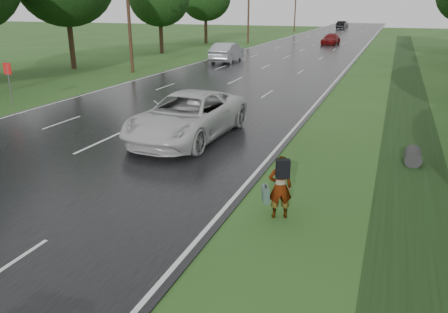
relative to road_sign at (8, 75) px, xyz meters
name	(u,v)px	position (x,y,z in m)	size (l,w,h in m)	color
road	(297,53)	(8.50, 33.00, -1.62)	(14.00, 180.00, 0.04)	black
edge_stripe_east	(358,55)	(15.25, 33.00, -1.60)	(0.12, 180.00, 0.01)	silver
edge_stripe_west	(241,50)	(1.75, 33.00, -1.60)	(0.12, 180.00, 0.01)	silver
center_line	(297,52)	(8.50, 33.00, -1.60)	(0.12, 180.00, 0.01)	silver
drainage_ditch	(409,109)	(20.00, 6.71, -1.61)	(2.20, 120.00, 0.56)	black
road_sign	(8,75)	(0.00, 0.00, 0.00)	(0.50, 0.06, 2.30)	slate
utility_pole_mid	(128,5)	(-0.70, 13.00, 3.55)	(1.60, 0.26, 10.00)	#3A2718
utility_pole_far	(249,5)	(-0.70, 43.00, 3.55)	(1.60, 0.26, 10.00)	#3A2718
utility_pole_distant	(295,5)	(-0.70, 73.00, 3.55)	(1.60, 0.26, 10.00)	#3A2718
pedestrian	(279,186)	(16.69, -7.60, -0.78)	(0.88, 0.68, 1.66)	#A5998C
white_pickup	(188,116)	(11.50, -2.12, -0.70)	(3.01, 6.53, 1.81)	silver
silver_sedan	(227,52)	(4.11, 21.95, -0.71)	(1.88, 5.40, 1.78)	#999CA2
far_car_red	(331,39)	(10.50, 45.28, -0.92)	(1.91, 4.71, 1.37)	maroon
far_car_dark	(342,25)	(7.06, 87.38, -0.75)	(1.79, 5.14, 1.69)	black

